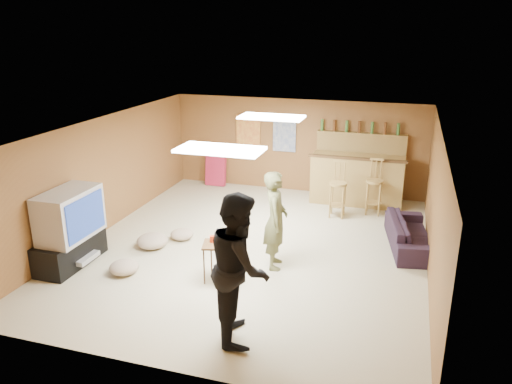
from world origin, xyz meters
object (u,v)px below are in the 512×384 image
(tv_body, at_px, (69,214))
(tray_table, at_px, (220,263))
(bar_counter, at_px, (357,180))
(person_olive, at_px, (275,220))
(person_black, at_px, (240,267))
(sofa, at_px, (411,234))

(tv_body, bearing_deg, tray_table, 3.83)
(bar_counter, xyz_separation_m, person_olive, (-0.94, -3.51, 0.27))
(tv_body, xyz_separation_m, person_olive, (3.21, 0.94, -0.08))
(bar_counter, distance_m, person_olive, 3.64)
(person_black, distance_m, sofa, 4.06)
(tv_body, relative_size, bar_counter, 0.55)
(tv_body, xyz_separation_m, sofa, (5.35, 2.37, -0.64))
(tv_body, bearing_deg, sofa, 23.87)
(tv_body, bearing_deg, person_black, -17.84)
(person_black, height_order, tray_table, person_black)
(person_olive, relative_size, tray_table, 2.54)
(bar_counter, xyz_separation_m, sofa, (1.20, -2.08, -0.29))
(person_black, height_order, sofa, person_black)
(tv_body, relative_size, sofa, 0.61)
(bar_counter, relative_size, person_black, 1.04)
(person_olive, xyz_separation_m, sofa, (2.14, 1.43, -0.56))
(person_olive, distance_m, person_black, 2.00)
(bar_counter, xyz_separation_m, person_black, (-0.86, -5.51, 0.42))
(tv_body, height_order, person_olive, person_olive)
(tv_body, distance_m, bar_counter, 6.09)
(tv_body, relative_size, person_black, 0.57)
(bar_counter, bearing_deg, tray_table, -110.71)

